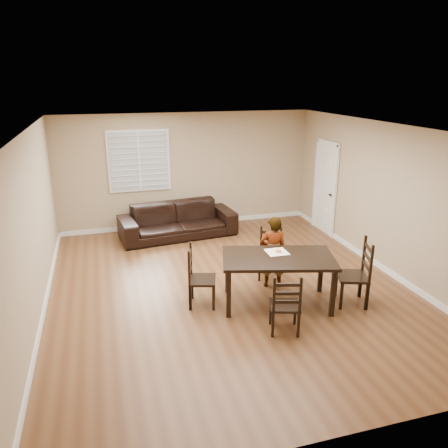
% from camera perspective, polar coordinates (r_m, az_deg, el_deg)
% --- Properties ---
extents(ground, '(7.00, 7.00, 0.00)m').
position_cam_1_polar(ground, '(7.64, 0.59, -8.23)').
color(ground, brown).
rests_on(ground, ground).
extents(room, '(6.04, 7.04, 2.72)m').
position_cam_1_polar(room, '(7.19, 0.51, 5.39)').
color(room, tan).
rests_on(room, ground).
extents(dining_table, '(1.92, 1.38, 0.81)m').
position_cam_1_polar(dining_table, '(6.87, 7.09, -4.94)').
color(dining_table, black).
rests_on(dining_table, ground).
extents(chair_near, '(0.53, 0.51, 0.91)m').
position_cam_1_polar(chair_near, '(7.98, 6.07, -3.88)').
color(chair_near, black).
rests_on(chair_near, ground).
extents(chair_far, '(0.50, 0.49, 0.92)m').
position_cam_1_polar(chair_far, '(6.21, 8.08, -10.85)').
color(chair_far, black).
rests_on(chair_far, ground).
extents(chair_left, '(0.52, 0.54, 0.99)m').
position_cam_1_polar(chair_left, '(6.93, -3.84, -7.11)').
color(chair_left, black).
rests_on(chair_left, ground).
extents(chair_right, '(0.59, 0.61, 1.08)m').
position_cam_1_polar(chair_right, '(7.26, 17.44, -6.39)').
color(chair_right, black).
rests_on(chair_right, ground).
extents(child, '(0.51, 0.40, 1.26)m').
position_cam_1_polar(child, '(7.48, 6.41, -3.67)').
color(child, gray).
rests_on(child, ground).
extents(napkin, '(0.33, 0.33, 0.00)m').
position_cam_1_polar(napkin, '(7.01, 6.90, -3.64)').
color(napkin, '#F0E2CE').
rests_on(napkin, dining_table).
extents(donut, '(0.11, 0.11, 0.04)m').
position_cam_1_polar(donut, '(7.01, 7.08, -3.47)').
color(donut, '#D78A4D').
rests_on(donut, napkin).
extents(sofa, '(2.68, 1.30, 0.75)m').
position_cam_1_polar(sofa, '(9.93, -6.06, 0.47)').
color(sofa, black).
rests_on(sofa, ground).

